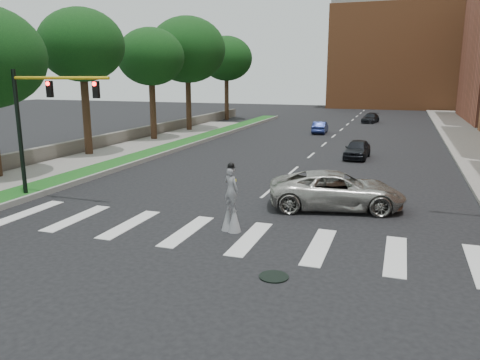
# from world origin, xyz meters

# --- Properties ---
(ground_plane) EXTENTS (160.00, 160.00, 0.00)m
(ground_plane) POSITION_xyz_m (0.00, 0.00, 0.00)
(ground_plane) COLOR black
(ground_plane) RESTS_ON ground
(grass_median) EXTENTS (2.00, 60.00, 0.25)m
(grass_median) POSITION_xyz_m (-11.50, 20.00, 0.12)
(grass_median) COLOR #164D19
(grass_median) RESTS_ON ground
(median_curb) EXTENTS (0.20, 60.00, 0.28)m
(median_curb) POSITION_xyz_m (-10.45, 20.00, 0.14)
(median_curb) COLOR gray
(median_curb) RESTS_ON ground
(sidewalk_left) EXTENTS (4.00, 60.00, 0.18)m
(sidewalk_left) POSITION_xyz_m (-14.50, 10.00, 0.09)
(sidewalk_left) COLOR gray
(sidewalk_left) RESTS_ON ground
(stone_wall) EXTENTS (0.50, 56.00, 1.10)m
(stone_wall) POSITION_xyz_m (-17.00, 22.00, 0.55)
(stone_wall) COLOR #5D584F
(stone_wall) RESTS_ON ground
(manhole) EXTENTS (0.90, 0.90, 0.04)m
(manhole) POSITION_xyz_m (3.00, -2.00, 0.02)
(manhole) COLOR black
(manhole) RESTS_ON ground
(building_backdrop) EXTENTS (26.00, 14.00, 18.00)m
(building_backdrop) POSITION_xyz_m (6.00, 78.00, 9.00)
(building_backdrop) COLOR #A65E34
(building_backdrop) RESTS_ON ground
(traffic_signal) EXTENTS (5.30, 0.23, 6.20)m
(traffic_signal) POSITION_xyz_m (-9.78, 3.00, 4.15)
(traffic_signal) COLOR black
(traffic_signal) RESTS_ON ground
(stilt_performer) EXTENTS (0.82, 0.63, 2.72)m
(stilt_performer) POSITION_xyz_m (0.32, 1.60, 1.05)
(stilt_performer) COLOR #322014
(stilt_performer) RESTS_ON ground
(suv_crossing) EXTENTS (6.51, 4.06, 1.68)m
(suv_crossing) POSITION_xyz_m (3.73, 6.16, 0.84)
(suv_crossing) COLOR #ACAAA3
(suv_crossing) RESTS_ON ground
(car_near) EXTENTS (1.81, 4.06, 1.35)m
(car_near) POSITION_xyz_m (3.38, 19.83, 0.68)
(car_near) COLOR black
(car_near) RESTS_ON ground
(car_mid) EXTENTS (1.45, 3.76, 1.22)m
(car_mid) POSITION_xyz_m (-1.70, 33.92, 0.61)
(car_mid) COLOR navy
(car_mid) RESTS_ON ground
(car_far) EXTENTS (2.24, 4.23, 1.17)m
(car_far) POSITION_xyz_m (2.49, 47.07, 0.58)
(car_far) COLOR black
(car_far) RESTS_ON ground
(tree_2) EXTENTS (6.08, 6.08, 10.60)m
(tree_2) POSITION_xyz_m (-15.66, 14.28, 7.96)
(tree_2) COLOR #322014
(tree_2) RESTS_ON ground
(tree_3) EXTENTS (5.99, 5.99, 10.06)m
(tree_3) POSITION_xyz_m (-15.29, 23.41, 7.47)
(tree_3) COLOR #322014
(tree_3) RESTS_ON ground
(tree_4) EXTENTS (7.97, 7.97, 11.87)m
(tree_4) POSITION_xyz_m (-15.33, 31.11, 8.46)
(tree_4) COLOR #322014
(tree_4) RESTS_ON ground
(tree_5) EXTENTS (6.82, 6.82, 10.94)m
(tree_5) POSITION_xyz_m (-16.17, 44.80, 8.01)
(tree_5) COLOR #322014
(tree_5) RESTS_ON ground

